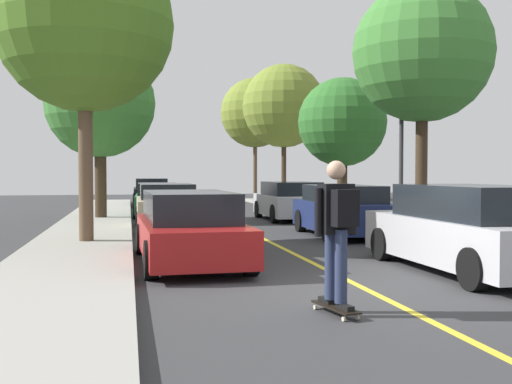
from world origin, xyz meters
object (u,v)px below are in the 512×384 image
object	(u,v)px
parked_car_right_near	(344,211)
parked_car_right_far	(290,201)
parked_car_left_far	(158,199)
skateboarder	(337,223)
fire_hydrant	(475,231)
skateboard	(336,307)
parked_car_left_nearest	(189,228)
parked_car_right_nearest	(467,230)
street_tree_right_nearest	(422,53)
street_tree_right_far	(284,106)
parked_car_left_farthest	(151,193)
street_tree_right_farthest	(255,113)
street_tree_left_nearest	(84,24)
street_tree_right_near	(342,123)
parked_car_left_near	(167,207)
streetlamp	(401,122)
street_tree_left_near	(100,103)

from	to	relation	value
parked_car_right_near	parked_car_right_far	distance (m)	5.68
parked_car_left_far	skateboarder	xyz separation A→B (m)	(1.34, -17.55, 0.47)
fire_hydrant	skateboard	distance (m)	6.74
parked_car_left_nearest	skateboard	bearing A→B (deg)	-73.62
parked_car_right_nearest	street_tree_right_nearest	world-z (taller)	street_tree_right_nearest
street_tree_right_nearest	street_tree_right_far	distance (m)	15.11
street_tree_right_far	skateboard	distance (m)	24.61
parked_car_left_nearest	street_tree_right_nearest	size ratio (longest dim) A/B	0.68
parked_car_left_farthest	street_tree_right_farthest	distance (m)	10.37
street_tree_left_nearest	skateboarder	world-z (taller)	street_tree_left_nearest
street_tree_right_nearest	street_tree_right_near	world-z (taller)	street_tree_right_nearest
street_tree_right_near	street_tree_right_farthest	distance (m)	16.18
parked_car_left_near	skateboard	distance (m)	11.73
street_tree_right_near	streetlamp	distance (m)	5.82
street_tree_right_near	streetlamp	size ratio (longest dim) A/B	0.98
street_tree_right_far	fire_hydrant	distance (m)	19.32
parked_car_right_near	street_tree_right_farthest	bearing A→B (deg)	84.57
street_tree_right_near	street_tree_right_farthest	size ratio (longest dim) A/B	0.68
parked_car_left_farthest	street_tree_left_near	xyz separation A→B (m)	(-2.10, -9.19, 3.47)
fire_hydrant	street_tree_right_near	bearing A→B (deg)	86.58
parked_car_right_nearest	streetlamp	bearing A→B (deg)	74.65
parked_car_right_nearest	street_tree_right_far	xyz separation A→B (m)	(2.09, 20.95, 4.38)
parked_car_right_far	street_tree_right_nearest	size ratio (longest dim) A/B	0.61
parked_car_left_nearest	street_tree_right_near	size ratio (longest dim) A/B	0.90
parked_car_left_farthest	street_tree_right_near	bearing A→B (deg)	-55.53
skateboarder	parked_car_right_far	bearing A→B (deg)	77.25
street_tree_left_near	parked_car_right_far	bearing A→B (deg)	-7.35
parked_car_left_near	skateboard	size ratio (longest dim) A/B	4.87
skateboarder	parked_car_left_nearest	bearing A→B (deg)	106.35
parked_car_right_far	streetlamp	xyz separation A→B (m)	(1.75, -5.49, 2.45)
street_tree_left_nearest	street_tree_right_near	size ratio (longest dim) A/B	1.38
parked_car_right_nearest	street_tree_right_farthest	bearing A→B (deg)	85.76
parked_car_left_near	parked_car_right_nearest	distance (m)	10.20
skateboarder	street_tree_right_nearest	bearing A→B (deg)	57.49
street_tree_right_nearest	street_tree_right_farthest	world-z (taller)	street_tree_right_farthest
street_tree_right_near	fire_hydrant	world-z (taller)	street_tree_right_near
street_tree_right_near	skateboard	distance (m)	16.03
street_tree_left_nearest	street_tree_right_near	distance (m)	11.38
parked_car_left_nearest	street_tree_right_far	size ratio (longest dim) A/B	0.65
parked_car_right_nearest	parked_car_left_near	bearing A→B (deg)	116.84
parked_car_left_farthest	street_tree_right_nearest	xyz separation A→B (m)	(6.70, -16.08, 4.27)
parked_car_left_near	parked_car_left_far	distance (m)	5.88
parked_car_right_nearest	skateboarder	xyz separation A→B (m)	(-3.27, -2.57, 0.37)
fire_hydrant	skateboarder	bearing A→B (deg)	-134.96
street_tree_left_nearest	fire_hydrant	bearing A→B (deg)	-19.57
street_tree_right_far	street_tree_right_farthest	world-z (taller)	street_tree_right_farthest
parked_car_right_far	street_tree_right_far	xyz separation A→B (m)	(2.10, 9.09, 4.43)
skateboarder	street_tree_right_farthest	bearing A→B (deg)	80.13
parked_car_left_nearest	street_tree_left_nearest	bearing A→B (deg)	123.95
street_tree_left_nearest	street_tree_left_near	distance (m)	7.68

